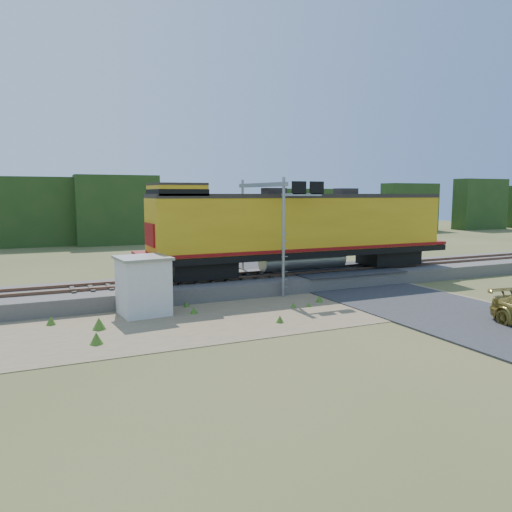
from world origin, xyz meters
name	(u,v)px	position (x,y,z in m)	size (l,w,h in m)	color
ground	(284,313)	(0.00, 0.00, 0.00)	(140.00, 140.00, 0.00)	#475123
ballast	(236,284)	(0.00, 6.00, 0.40)	(70.00, 5.00, 0.80)	slate
rails	(236,276)	(0.00, 6.00, 0.88)	(70.00, 1.54, 0.16)	brown
dirt_shoulder	(241,314)	(-2.00, 0.50, 0.01)	(26.00, 8.00, 0.03)	#8C7754
road	(391,296)	(7.00, 0.74, 0.09)	(7.00, 66.00, 0.86)	#38383A
tree_line_north	(131,216)	(0.00, 38.00, 3.07)	(130.00, 3.00, 6.50)	#1F3D16
weed_clumps	(214,320)	(-3.50, 0.10, 0.00)	(15.00, 6.20, 0.56)	#3F6A1E
locomotive	(299,228)	(4.18, 6.00, 3.55)	(20.35, 3.10, 5.25)	black
shed	(143,285)	(-6.14, 2.46, 1.39)	(2.51, 2.51, 2.75)	silver
signal_gantry	(271,206)	(1.95, 5.35, 4.93)	(2.59, 6.20, 6.52)	gray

